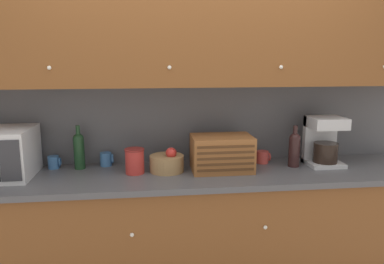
{
  "coord_description": "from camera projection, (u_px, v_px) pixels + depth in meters",
  "views": [
    {
      "loc": [
        -0.32,
        -2.83,
        1.73
      ],
      "look_at": [
        0.0,
        -0.22,
        1.21
      ],
      "focal_mm": 35.0,
      "sensor_mm": 36.0,
      "label": 1
    }
  ],
  "objects": [
    {
      "name": "coffee_maker",
      "position": [
        324.0,
        141.0,
        2.78
      ],
      "size": [
        0.25,
        0.24,
        0.36
      ],
      "color": "#B7B7BC",
      "rests_on": "counter_unit"
    },
    {
      "name": "wine_bottle",
      "position": [
        294.0,
        148.0,
        2.74
      ],
      "size": [
        0.08,
        0.08,
        0.31
      ],
      "color": "black",
      "rests_on": "counter_unit"
    },
    {
      "name": "wall_back",
      "position": [
        188.0,
        114.0,
        2.9
      ],
      "size": [
        5.82,
        0.06,
        2.6
      ],
      "color": "white",
      "rests_on": "ground_plane"
    },
    {
      "name": "mug_patterned_third",
      "position": [
        263.0,
        157.0,
        2.84
      ],
      "size": [
        0.11,
        0.09,
        0.09
      ],
      "color": "#B73D38",
      "rests_on": "counter_unit"
    },
    {
      "name": "backsplash_panel",
      "position": [
        189.0,
        123.0,
        2.88
      ],
      "size": [
        3.42,
        0.01,
        0.59
      ],
      "color": "#4C4C51",
      "rests_on": "counter_unit"
    },
    {
      "name": "fruit_basket",
      "position": [
        167.0,
        163.0,
        2.63
      ],
      "size": [
        0.24,
        0.24,
        0.18
      ],
      "color": "#937047",
      "rests_on": "counter_unit"
    },
    {
      "name": "second_wine_bottle",
      "position": [
        79.0,
        149.0,
        2.68
      ],
      "size": [
        0.08,
        0.08,
        0.32
      ],
      "color": "#19381E",
      "rests_on": "counter_unit"
    },
    {
      "name": "mug",
      "position": [
        54.0,
        162.0,
        2.7
      ],
      "size": [
        0.09,
        0.08,
        0.09
      ],
      "color": "#38669E",
      "rests_on": "counter_unit"
    },
    {
      "name": "mug_blue_second",
      "position": [
        106.0,
        159.0,
        2.77
      ],
      "size": [
        0.1,
        0.09,
        0.1
      ],
      "color": "#38669E",
      "rests_on": "counter_unit"
    },
    {
      "name": "bread_box",
      "position": [
        222.0,
        153.0,
        2.64
      ],
      "size": [
        0.42,
        0.29,
        0.25
      ],
      "color": "brown",
      "rests_on": "counter_unit"
    },
    {
      "name": "counter_unit",
      "position": [
        194.0,
        234.0,
        2.72
      ],
      "size": [
        3.44,
        0.67,
        0.94
      ],
      "color": "brown",
      "rests_on": "ground_plane"
    },
    {
      "name": "upper_cabinets",
      "position": [
        215.0,
        32.0,
        2.6
      ],
      "size": [
        3.42,
        0.38,
        0.75
      ],
      "color": "brown",
      "rests_on": "backsplash_panel"
    },
    {
      "name": "storage_canister",
      "position": [
        135.0,
        161.0,
        2.58
      ],
      "size": [
        0.14,
        0.14,
        0.17
      ],
      "color": "#B22D28",
      "rests_on": "counter_unit"
    }
  ]
}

